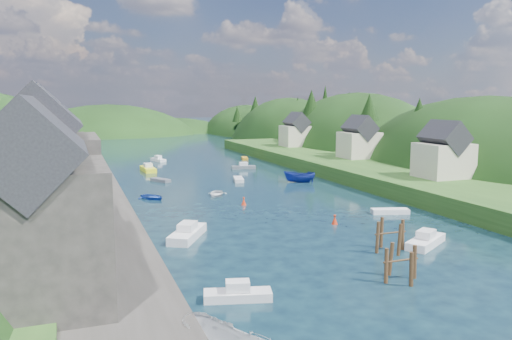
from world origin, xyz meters
name	(u,v)px	position (x,y,z in m)	size (l,w,h in m)	color
ground	(214,176)	(0.00, 50.00, 0.00)	(600.00, 600.00, 0.00)	black
hillside_right	(355,181)	(45.00, 75.00, -7.41)	(36.00, 245.56, 48.00)	black
far_hills	(137,159)	(1.22, 174.01, -10.80)	(103.00, 68.00, 44.00)	black
hill_trees	(196,112)	(0.77, 65.99, 11.13)	(92.58, 147.60, 12.77)	black
quay_left	(74,218)	(-24.00, 20.00, 1.00)	(12.00, 110.00, 2.00)	#2D2B28
terrace_left_grass	(2,221)	(-31.00, 20.00, 1.25)	(12.00, 110.00, 2.50)	#234719
quayside_buildings	(45,183)	(-26.00, 6.39, 7.09)	(8.00, 35.84, 12.90)	#2D2B28
boat_sheds	(57,160)	(-26.00, 39.00, 5.27)	(7.00, 21.00, 7.50)	#2D2D30
terrace_right	(363,170)	(25.00, 40.00, 1.20)	(16.00, 120.00, 2.40)	#234719
right_bank_cottages	(354,140)	(28.00, 48.33, 5.84)	(9.00, 59.24, 8.41)	beige
piling_cluster_near	(401,267)	(-0.85, -5.98, 1.06)	(3.08, 2.89, 3.25)	#382314
piling_cluster_far	(390,239)	(2.84, 0.57, 1.16)	(3.25, 3.03, 3.46)	#382314
channel_buoy_near	(335,220)	(3.06, 11.12, 0.48)	(0.70, 0.70, 1.10)	#AF250E
channel_buoy_far	(244,202)	(-3.11, 24.20, 0.48)	(0.70, 0.70, 1.10)	#AF250E
moored_boats	(245,211)	(-5.02, 18.33, 0.66)	(34.04, 96.78, 2.50)	silver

